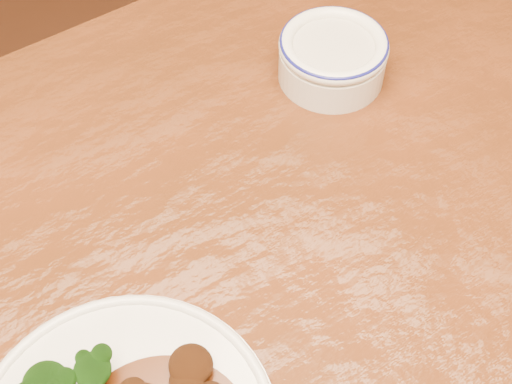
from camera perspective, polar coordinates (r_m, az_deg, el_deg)
dip_bowl at (r=0.79m, az=6.15°, el=10.75°), size 0.12×0.12×0.05m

